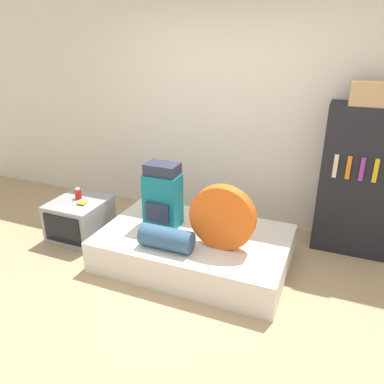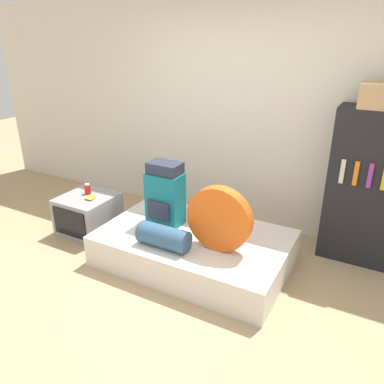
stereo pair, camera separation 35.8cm
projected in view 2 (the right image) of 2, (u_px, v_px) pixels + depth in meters
name	position (u px, v px, depth m)	size (l,w,h in m)	color
ground_plane	(159.00, 304.00, 3.26)	(16.00, 16.00, 0.00)	tan
wall_back	(245.00, 117.00, 4.27)	(8.00, 0.05, 2.60)	silver
bed	(194.00, 248.00, 3.81)	(1.86, 1.17, 0.33)	silver
backpack	(165.00, 195.00, 3.84)	(0.36, 0.27, 0.67)	#14707F
tent_bag	(219.00, 219.00, 3.37)	(0.61, 0.12, 0.61)	#E05B19
sleeping_roll	(164.00, 237.00, 3.48)	(0.50, 0.21, 0.21)	#33567A
television	(88.00, 214.00, 4.40)	(0.58, 0.61, 0.44)	#939399
canister	(88.00, 189.00, 4.37)	(0.07, 0.07, 0.12)	red
banana_bunch	(92.00, 197.00, 4.25)	(0.12, 0.16, 0.03)	yellow
bookshelf	(368.00, 188.00, 3.66)	(0.75, 0.41, 1.56)	black
cardboard_box	(380.00, 95.00, 3.32)	(0.33, 0.32, 0.22)	tan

